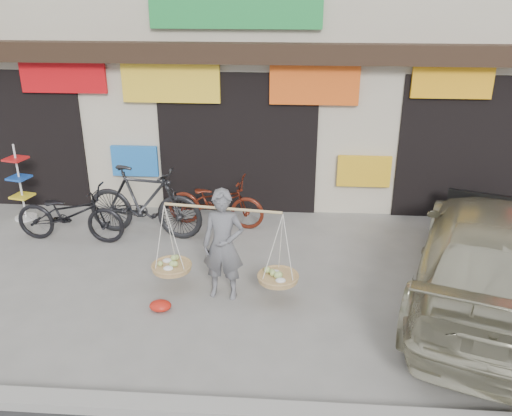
# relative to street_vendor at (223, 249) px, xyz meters

# --- Properties ---
(ground) EXTENTS (70.00, 70.00, 0.00)m
(ground) POSITION_rel_street_vendor_xyz_m (-0.12, -0.33, -0.75)
(ground) COLOR gray
(ground) RESTS_ON ground
(kerb) EXTENTS (70.00, 0.25, 0.12)m
(kerb) POSITION_rel_street_vendor_xyz_m (-0.12, -2.33, -0.69)
(kerb) COLOR gray
(kerb) RESTS_ON ground
(shophouse_block) EXTENTS (14.00, 6.32, 7.00)m
(shophouse_block) POSITION_rel_street_vendor_xyz_m (-0.12, 6.09, 2.69)
(shophouse_block) COLOR #BEB399
(shophouse_block) RESTS_ON ground
(street_vendor) EXTENTS (2.12, 0.75, 1.64)m
(street_vendor) POSITION_rel_street_vendor_xyz_m (0.00, 0.00, 0.00)
(street_vendor) COLOR slate
(street_vendor) RESTS_ON ground
(bike_0) EXTENTS (1.96, 0.76, 1.01)m
(bike_0) POSITION_rel_street_vendor_xyz_m (-2.89, 1.60, -0.25)
(bike_0) COLOR black
(bike_0) RESTS_ON ground
(bike_1) EXTENTS (2.21, 0.96, 1.29)m
(bike_1) POSITION_rel_street_vendor_xyz_m (-1.65, 1.91, -0.11)
(bike_1) COLOR black
(bike_1) RESTS_ON ground
(bike_2) EXTENTS (1.90, 0.88, 0.96)m
(bike_2) POSITION_rel_street_vendor_xyz_m (-0.46, 2.41, -0.27)
(bike_2) COLOR #531A0E
(bike_2) RESTS_ON ground
(suv) EXTENTS (3.56, 5.36, 1.44)m
(suv) POSITION_rel_street_vendor_xyz_m (3.76, 0.12, -0.03)
(suv) COLOR #B0AC8E
(suv) RESTS_ON ground
(display_rack) EXTENTS (0.42, 0.42, 1.47)m
(display_rack) POSITION_rel_street_vendor_xyz_m (-4.16, 2.46, -0.16)
(display_rack) COLOR silver
(display_rack) RESTS_ON ground
(red_bag) EXTENTS (0.31, 0.25, 0.14)m
(red_bag) POSITION_rel_street_vendor_xyz_m (-0.84, -0.45, -0.68)
(red_bag) COLOR red
(red_bag) RESTS_ON ground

